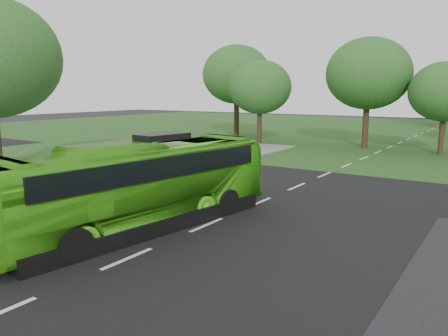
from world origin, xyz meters
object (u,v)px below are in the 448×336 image
at_px(tree_park_b, 368,74).
at_px(tree_park_f, 237,75).
at_px(tree_park_a, 260,87).
at_px(tree_park_c, 445,92).
at_px(bus, 140,185).

bearing_deg(tree_park_b, tree_park_f, 172.89).
xyz_separation_m(tree_park_a, tree_park_b, (9.25, 2.55, 1.11)).
height_order(tree_park_c, bus, tree_park_c).
xyz_separation_m(tree_park_b, bus, (-0.12, -27.81, -4.87)).
relative_size(tree_park_f, bus, 0.88).
distance_m(tree_park_a, tree_park_b, 9.66).
bearing_deg(tree_park_c, tree_park_b, 170.33).
bearing_deg(tree_park_b, tree_park_c, -9.67).
relative_size(tree_park_c, bus, 0.64).
bearing_deg(tree_park_f, tree_park_c, -7.88).
bearing_deg(tree_park_f, tree_park_b, -7.11).
bearing_deg(tree_park_c, tree_park_a, -174.52).
bearing_deg(tree_park_c, bus, -103.37).
xyz_separation_m(tree_park_b, tree_park_c, (6.24, -1.06, -1.53)).
relative_size(tree_park_a, tree_park_c, 1.08).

